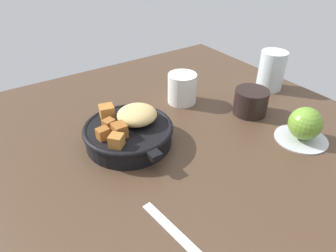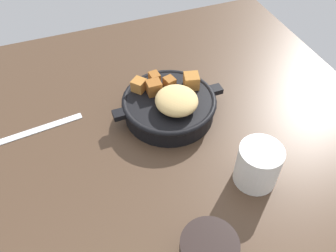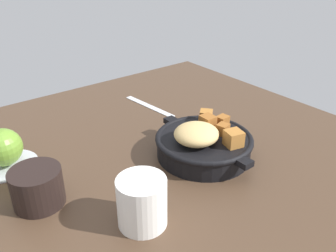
# 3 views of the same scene
# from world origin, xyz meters

# --- Properties ---
(ground_plane) EXTENTS (0.95, 0.97, 0.02)m
(ground_plane) POSITION_xyz_m (0.00, 0.00, -0.01)
(ground_plane) COLOR #473323
(cast_iron_skillet) EXTENTS (0.24, 0.20, 0.08)m
(cast_iron_skillet) POSITION_xyz_m (-0.04, -0.08, 0.03)
(cast_iron_skillet) COLOR black
(cast_iron_skillet) RESTS_ON ground_plane
(saucer_plate) EXTENTS (0.12, 0.12, 0.01)m
(saucer_plate) POSITION_xyz_m (0.17, 0.25, 0.00)
(saucer_plate) COLOR #B7BABF
(saucer_plate) RESTS_ON ground_plane
(red_apple) EXTENTS (0.07, 0.07, 0.07)m
(red_apple) POSITION_xyz_m (0.17, 0.25, 0.04)
(red_apple) COLOR olive
(red_apple) RESTS_ON saucer_plate
(butter_knife) EXTENTS (0.18, 0.04, 0.00)m
(butter_knife) POSITION_xyz_m (0.23, -0.14, 0.00)
(butter_knife) COLOR silver
(butter_knife) RESTS_ON ground_plane
(coffee_mug_dark) EXTENTS (0.09, 0.09, 0.07)m
(coffee_mug_dark) POSITION_xyz_m (0.02, 0.24, 0.03)
(coffee_mug_dark) COLOR black
(coffee_mug_dark) RESTS_ON ground_plane
(water_glass_tall) EXTENTS (0.08, 0.08, 0.11)m
(water_glass_tall) POSITION_xyz_m (-0.05, 0.39, 0.06)
(water_glass_tall) COLOR silver
(water_glass_tall) RESTS_ON ground_plane
(ceramic_mug_white) EXTENTS (0.08, 0.08, 0.08)m
(ceramic_mug_white) POSITION_xyz_m (-0.12, 0.13, 0.04)
(ceramic_mug_white) COLOR silver
(ceramic_mug_white) RESTS_ON ground_plane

